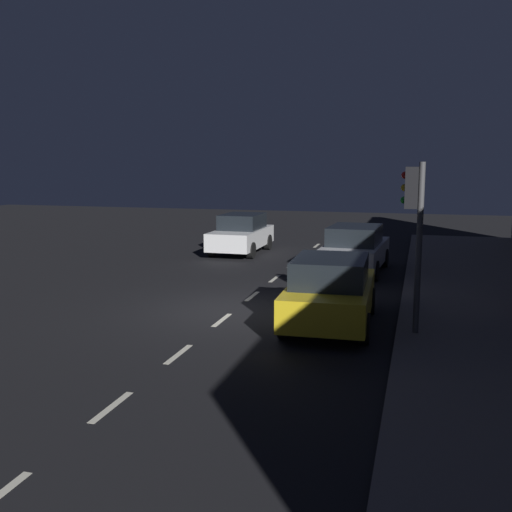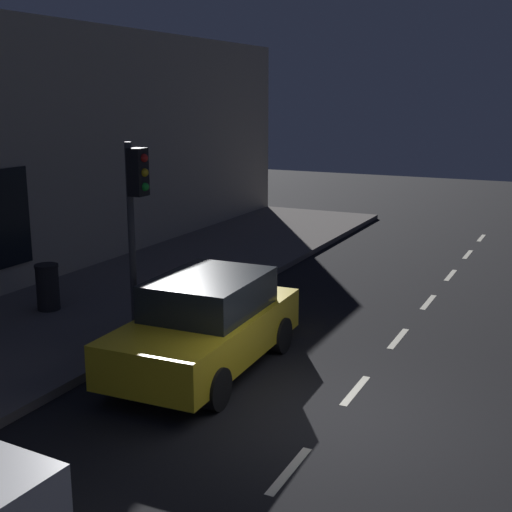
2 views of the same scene
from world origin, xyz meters
name	(u,v)px [view 2 (image 2 of 2)]	position (x,y,z in m)	size (l,w,h in m)	color
ground_plane	(334,417)	(0.00, 0.00, 0.00)	(60.00, 60.00, 0.00)	black
sidewalk	(7,344)	(6.25, 0.00, 0.07)	(4.50, 32.00, 0.15)	#5B5654
lane_centre_line	(355,390)	(0.00, -1.00, 0.00)	(0.12, 27.20, 0.01)	beige
traffic_light	(136,200)	(4.27, -1.35, 2.65)	(0.47, 0.32, 3.53)	#424244
parked_car_0	(207,324)	(2.51, -0.75, 0.79)	(1.99, 4.09, 1.58)	gold
trash_bin	(48,287)	(6.86, -1.76, 0.63)	(0.48, 0.48, 0.96)	black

